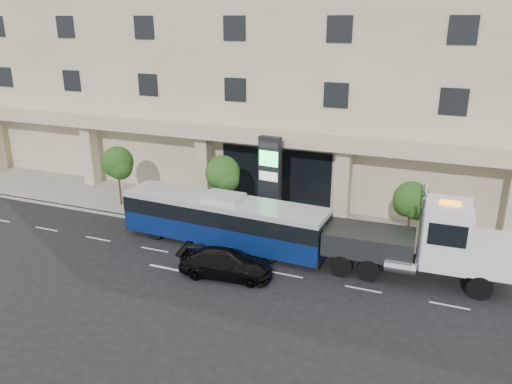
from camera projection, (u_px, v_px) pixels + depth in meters
ground at (229, 250)px, 28.68m from camera, size 120.00×120.00×0.00m
sidewalk at (260, 218)px, 33.04m from camera, size 120.00×6.00×0.15m
curb at (242, 236)px, 30.41m from camera, size 120.00×0.30×0.15m
convention_center at (309, 54)px, 38.90m from camera, size 60.00×17.60×20.00m
tree_left at (118, 164)px, 34.29m from camera, size 2.27×2.20×4.22m
tree_mid at (223, 175)px, 31.44m from camera, size 2.28×2.20×4.38m
tree_right at (412, 202)px, 27.49m from camera, size 2.10×2.00×4.04m
city_bus at (223, 219)px, 28.93m from camera, size 12.44×3.22×3.12m
tow_truck at (425, 244)px, 24.95m from camera, size 10.44×2.90×4.75m
black_sedan at (226, 263)px, 25.64m from camera, size 5.07×2.59×1.41m
signage_pylon at (270, 180)px, 31.21m from camera, size 1.45×0.64×5.67m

